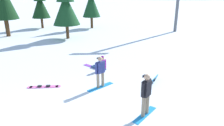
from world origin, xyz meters
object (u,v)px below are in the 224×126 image
Objects in this scene: pine_tree_broad at (91,0)px; snowboarder_foreground at (146,94)px; loose_snowboard_near_left at (44,87)px; snowboarder_background at (101,65)px; pine_tree_leaning at (40,2)px; pine_tree_young at (65,3)px; snowboarder_midground at (100,72)px; loose_snowboard_near_right at (152,82)px.

snowboarder_foreground is at bearing -81.66° from pine_tree_broad.
snowboarder_foreground reaches higher than loose_snowboard_near_left.
pine_tree_leaning is (-7.76, 15.67, 2.98)m from snowboarder_background.
pine_tree_broad reaches higher than pine_tree_young.
snowboarder_midground reaches higher than snowboarder_background.
loose_snowboard_near_left is at bearing 149.55° from snowboarder_foreground.
pine_tree_young is 1.06× the size of pine_tree_leaning.
snowboarder_midground reaches higher than loose_snowboard_near_left.
pine_tree_leaning is at bearing 104.91° from loose_snowboard_near_left.
snowboarder_midground is 0.26× the size of pine_tree_young.
pine_tree_young is at bearing 110.08° from snowboarder_foreground.
snowboarder_background is 0.25× the size of pine_tree_leaning.
pine_tree_leaning is (-10.55, 17.96, 3.17)m from loose_snowboard_near_right.
snowboarder_background reaches higher than loose_snowboard_near_left.
snowboarder_background is (-0.00, 2.54, -0.55)m from snowboarder_midground.
pine_tree_leaning reaches higher than snowboarder_background.
pine_tree_young is at bearing -110.07° from pine_tree_broad.
loose_snowboard_near_left is at bearing -141.09° from snowboarder_background.
loose_snowboard_near_right is 0.25× the size of pine_tree_broad.
pine_tree_young is (-0.50, 11.59, 3.51)m from loose_snowboard_near_left.
snowboarder_foreground is 1.07× the size of loose_snowboard_near_right.
snowboarder_background is 17.74m from pine_tree_leaning.
snowboarder_background is at bearing -63.65° from pine_tree_leaning.
snowboarder_foreground is 1.17× the size of snowboarder_background.
pine_tree_young is (-6.24, 11.50, 3.38)m from loose_snowboard_near_right.
loose_snowboard_near_right is at bearing -61.52° from pine_tree_young.
snowboarder_foreground is at bearing -70.76° from snowboarder_background.
snowboarder_midground is at bearing -89.92° from snowboarder_background.
pine_tree_young is 6.55m from pine_tree_broad.
snowboarder_midground is 1.09× the size of snowboarder_background.
loose_snowboard_near_right is at bearing -39.46° from snowboarder_background.
snowboarder_midground is 3.08m from loose_snowboard_near_left.
snowboarder_midground is 18.14m from pine_tree_broad.
loose_snowboard_near_right is at bearing -59.57° from pine_tree_leaning.
snowboarder_background reaches higher than loose_snowboard_near_right.
loose_snowboard_near_right is at bearing 0.87° from loose_snowboard_near_left.
loose_snowboard_near_right is at bearing 4.91° from snowboarder_midground.
snowboarder_background is 15.75m from pine_tree_broad.
pine_tree_leaning reaches higher than snowboarder_foreground.
snowboarder_background is 0.24× the size of pine_tree_young.
snowboarder_foreground is 1.03× the size of loose_snowboard_near_left.
pine_tree_young reaches higher than snowboarder_midground.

